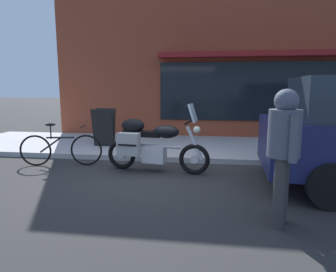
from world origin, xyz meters
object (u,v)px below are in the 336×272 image
object	(u,v)px
touring_motorcycle	(150,143)
sandwich_board_sign	(104,127)
parked_bicycle	(61,149)
pedestrian_walking	(284,141)

from	to	relation	value
touring_motorcycle	sandwich_board_sign	distance (m)	2.46
parked_bicycle	sandwich_board_sign	distance (m)	1.73
touring_motorcycle	parked_bicycle	bearing A→B (deg)	174.89
touring_motorcycle	pedestrian_walking	size ratio (longest dim) A/B	1.28
pedestrian_walking	sandwich_board_sign	size ratio (longest dim) A/B	1.67
touring_motorcycle	parked_bicycle	distance (m)	2.02
touring_motorcycle	sandwich_board_sign	size ratio (longest dim) A/B	2.13
touring_motorcycle	pedestrian_walking	world-z (taller)	pedestrian_walking
touring_motorcycle	pedestrian_walking	bearing A→B (deg)	-45.44
sandwich_board_sign	parked_bicycle	bearing A→B (deg)	-102.54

